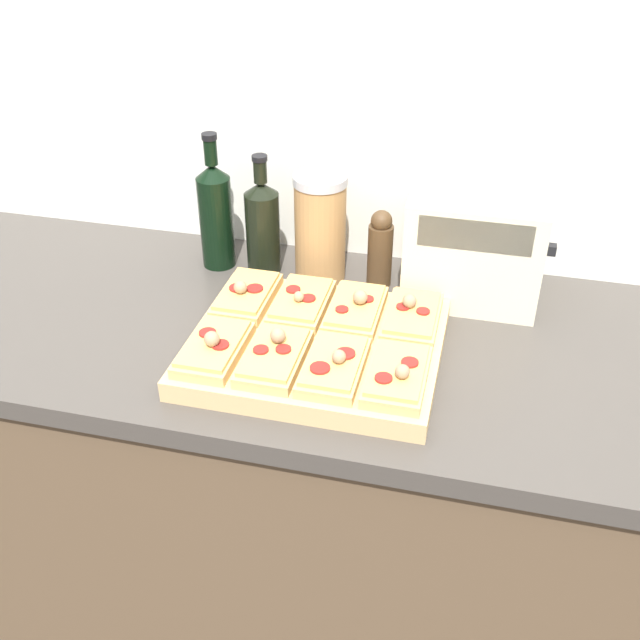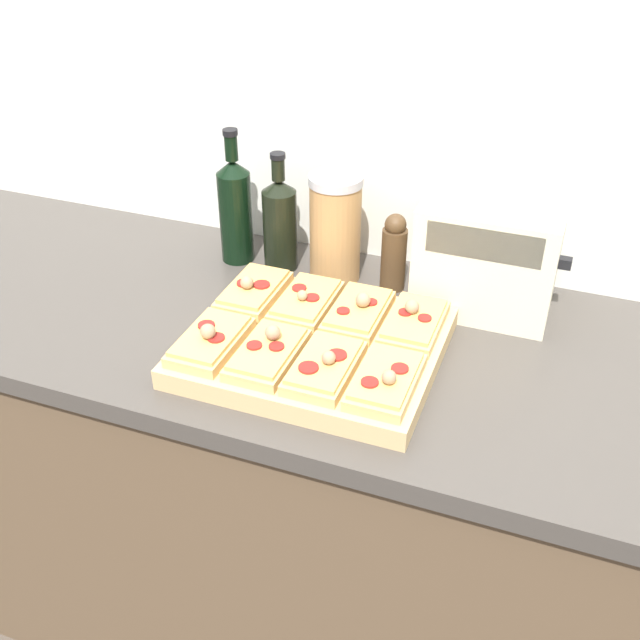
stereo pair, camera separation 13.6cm
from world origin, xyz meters
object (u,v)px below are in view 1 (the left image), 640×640
object	(u,v)px
pepper_mill	(380,249)
toaster_oven	(474,246)
cutting_board	(316,347)
grain_jar_tall	(320,227)
olive_oil_bottle	(216,213)
wine_bottle	(263,225)

from	to	relation	value
pepper_mill	toaster_oven	bearing A→B (deg)	-0.26
pepper_mill	toaster_oven	world-z (taller)	toaster_oven
cutting_board	grain_jar_tall	distance (m)	0.31
grain_jar_tall	pepper_mill	bearing A→B (deg)	0.00
olive_oil_bottle	wine_bottle	xyz separation A→B (m)	(0.10, -0.00, -0.02)
grain_jar_tall	pepper_mill	size ratio (longest dim) A/B	1.38
pepper_mill	cutting_board	bearing A→B (deg)	-102.88
wine_bottle	olive_oil_bottle	bearing A→B (deg)	180.00
cutting_board	wine_bottle	bearing A→B (deg)	123.30
pepper_mill	toaster_oven	distance (m)	0.19
cutting_board	grain_jar_tall	bearing A→B (deg)	102.32
olive_oil_bottle	toaster_oven	distance (m)	0.55
cutting_board	grain_jar_tall	world-z (taller)	grain_jar_tall
toaster_oven	pepper_mill	bearing A→B (deg)	179.74
cutting_board	wine_bottle	world-z (taller)	wine_bottle
wine_bottle	toaster_oven	xyz separation A→B (m)	(0.44, -0.00, 0.01)
wine_bottle	grain_jar_tall	distance (m)	0.13
olive_oil_bottle	grain_jar_tall	xyz separation A→B (m)	(0.23, 0.00, -0.01)
cutting_board	olive_oil_bottle	world-z (taller)	olive_oil_bottle
cutting_board	pepper_mill	world-z (taller)	pepper_mill
wine_bottle	pepper_mill	xyz separation A→B (m)	(0.25, 0.00, -0.03)
pepper_mill	grain_jar_tall	bearing A→B (deg)	180.00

